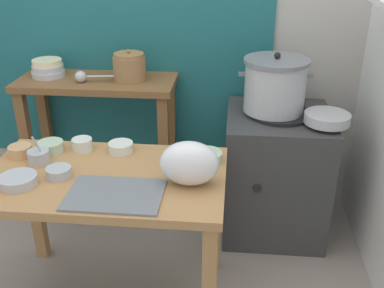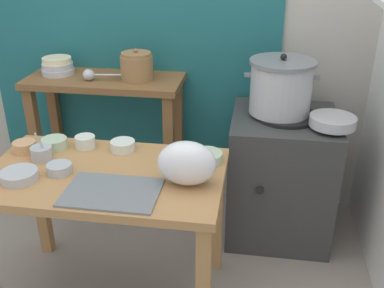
{
  "view_description": "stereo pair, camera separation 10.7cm",
  "coord_description": "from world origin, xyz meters",
  "px_view_note": "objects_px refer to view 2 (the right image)",
  "views": [
    {
      "loc": [
        0.57,
        -1.75,
        1.73
      ],
      "look_at": [
        0.39,
        0.15,
        0.82
      ],
      "focal_mm": 42.39,
      "sensor_mm": 36.0,
      "label": 1
    },
    {
      "loc": [
        0.68,
        -1.74,
        1.73
      ],
      "look_at": [
        0.39,
        0.15,
        0.82
      ],
      "focal_mm": 42.39,
      "sensor_mm": 36.0,
      "label": 2
    }
  ],
  "objects_px": {
    "prep_bowl_7": "(54,143)",
    "serving_tray": "(112,192)",
    "prep_bowl_0": "(85,141)",
    "prep_table": "(106,193)",
    "prep_bowl_2": "(19,175)",
    "steamer_pot": "(281,87)",
    "bowl_stack_enamel": "(58,66)",
    "prep_bowl_3": "(207,156)",
    "wide_pan": "(333,121)",
    "prep_bowl_6": "(24,146)",
    "stove_block": "(280,175)",
    "back_shelf_table": "(107,111)",
    "prep_bowl_5": "(123,145)",
    "plastic_bag": "(187,163)",
    "clay_pot": "(137,66)",
    "prep_bowl_1": "(42,153)",
    "prep_bowl_4": "(59,168)",
    "ladle": "(90,75)"
  },
  "relations": [
    {
      "from": "prep_table",
      "to": "prep_bowl_2",
      "type": "relative_size",
      "value": 6.71
    },
    {
      "from": "serving_tray",
      "to": "wide_pan",
      "type": "bearing_deg",
      "value": 36.84
    },
    {
      "from": "plastic_bag",
      "to": "prep_bowl_7",
      "type": "distance_m",
      "value": 0.77
    },
    {
      "from": "prep_bowl_0",
      "to": "prep_bowl_1",
      "type": "bearing_deg",
      "value": -135.4
    },
    {
      "from": "prep_bowl_0",
      "to": "prep_bowl_5",
      "type": "xyz_separation_m",
      "value": [
        0.2,
        -0.0,
        -0.01
      ]
    },
    {
      "from": "prep_table",
      "to": "prep_bowl_0",
      "type": "bearing_deg",
      "value": 126.8
    },
    {
      "from": "stove_block",
      "to": "wide_pan",
      "type": "relative_size",
      "value": 3.19
    },
    {
      "from": "plastic_bag",
      "to": "stove_block",
      "type": "bearing_deg",
      "value": 59.07
    },
    {
      "from": "prep_bowl_5",
      "to": "prep_bowl_7",
      "type": "xyz_separation_m",
      "value": [
        -0.35,
        -0.03,
        0.0
      ]
    },
    {
      "from": "plastic_bag",
      "to": "prep_bowl_0",
      "type": "xyz_separation_m",
      "value": [
        -0.57,
        0.28,
        -0.07
      ]
    },
    {
      "from": "clay_pot",
      "to": "plastic_bag",
      "type": "relative_size",
      "value": 0.76
    },
    {
      "from": "stove_block",
      "to": "prep_bowl_7",
      "type": "relative_size",
      "value": 6.13
    },
    {
      "from": "stove_block",
      "to": "back_shelf_table",
      "type": "bearing_deg",
      "value": 173.29
    },
    {
      "from": "bowl_stack_enamel",
      "to": "prep_bowl_4",
      "type": "relative_size",
      "value": 1.8
    },
    {
      "from": "back_shelf_table",
      "to": "bowl_stack_enamel",
      "type": "xyz_separation_m",
      "value": [
        -0.31,
        0.04,
        0.27
      ]
    },
    {
      "from": "back_shelf_table",
      "to": "prep_bowl_5",
      "type": "relative_size",
      "value": 7.81
    },
    {
      "from": "prep_bowl_7",
      "to": "prep_bowl_3",
      "type": "bearing_deg",
      "value": -1.95
    },
    {
      "from": "back_shelf_table",
      "to": "bowl_stack_enamel",
      "type": "height_order",
      "value": "bowl_stack_enamel"
    },
    {
      "from": "serving_tray",
      "to": "prep_bowl_6",
      "type": "bearing_deg",
      "value": 150.35
    },
    {
      "from": "steamer_pot",
      "to": "bowl_stack_enamel",
      "type": "relative_size",
      "value": 2.04
    },
    {
      "from": "bowl_stack_enamel",
      "to": "wide_pan",
      "type": "bearing_deg",
      "value": -10.35
    },
    {
      "from": "ladle",
      "to": "prep_bowl_3",
      "type": "bearing_deg",
      "value": -37.16
    },
    {
      "from": "prep_bowl_3",
      "to": "prep_bowl_4",
      "type": "relative_size",
      "value": 1.35
    },
    {
      "from": "prep_table",
      "to": "prep_bowl_1",
      "type": "bearing_deg",
      "value": 166.83
    },
    {
      "from": "prep_bowl_5",
      "to": "prep_bowl_6",
      "type": "bearing_deg",
      "value": -169.32
    },
    {
      "from": "plastic_bag",
      "to": "prep_table",
      "type": "bearing_deg",
      "value": 173.83
    },
    {
      "from": "stove_block",
      "to": "prep_bowl_2",
      "type": "bearing_deg",
      "value": -145.19
    },
    {
      "from": "stove_block",
      "to": "plastic_bag",
      "type": "bearing_deg",
      "value": -120.93
    },
    {
      "from": "prep_bowl_0",
      "to": "prep_bowl_7",
      "type": "relative_size",
      "value": 0.79
    },
    {
      "from": "ladle",
      "to": "prep_bowl_5",
      "type": "bearing_deg",
      "value": -56.92
    },
    {
      "from": "back_shelf_table",
      "to": "prep_bowl_1",
      "type": "distance_m",
      "value": 0.76
    },
    {
      "from": "stove_block",
      "to": "prep_bowl_5",
      "type": "relative_size",
      "value": 6.34
    },
    {
      "from": "stove_block",
      "to": "prep_bowl_4",
      "type": "height_order",
      "value": "stove_block"
    },
    {
      "from": "prep_bowl_2",
      "to": "prep_bowl_7",
      "type": "xyz_separation_m",
      "value": [
        0.02,
        0.33,
        0.01
      ]
    },
    {
      "from": "wide_pan",
      "to": "ladle",
      "type": "bearing_deg",
      "value": 171.79
    },
    {
      "from": "wide_pan",
      "to": "prep_bowl_7",
      "type": "relative_size",
      "value": 1.92
    },
    {
      "from": "prep_bowl_3",
      "to": "plastic_bag",
      "type": "bearing_deg",
      "value": -104.93
    },
    {
      "from": "back_shelf_table",
      "to": "serving_tray",
      "type": "relative_size",
      "value": 2.4
    },
    {
      "from": "prep_bowl_3",
      "to": "prep_bowl_7",
      "type": "distance_m",
      "value": 0.78
    },
    {
      "from": "prep_bowl_6",
      "to": "prep_bowl_7",
      "type": "bearing_deg",
      "value": 25.36
    },
    {
      "from": "prep_table",
      "to": "prep_bowl_3",
      "type": "bearing_deg",
      "value": 21.61
    },
    {
      "from": "prep_bowl_0",
      "to": "prep_bowl_6",
      "type": "height_order",
      "value": "prep_bowl_0"
    },
    {
      "from": "prep_bowl_1",
      "to": "prep_bowl_2",
      "type": "height_order",
      "value": "prep_bowl_1"
    },
    {
      "from": "wide_pan",
      "to": "prep_bowl_7",
      "type": "bearing_deg",
      "value": -165.58
    },
    {
      "from": "back_shelf_table",
      "to": "stove_block",
      "type": "height_order",
      "value": "back_shelf_table"
    },
    {
      "from": "prep_bowl_1",
      "to": "ladle",
      "type": "bearing_deg",
      "value": 89.29
    },
    {
      "from": "prep_table",
      "to": "wide_pan",
      "type": "height_order",
      "value": "wide_pan"
    },
    {
      "from": "prep_table",
      "to": "prep_bowl_1",
      "type": "height_order",
      "value": "prep_bowl_1"
    },
    {
      "from": "prep_bowl_7",
      "to": "serving_tray",
      "type": "bearing_deg",
      "value": -41.72
    },
    {
      "from": "steamer_pot",
      "to": "bowl_stack_enamel",
      "type": "distance_m",
      "value": 1.38
    }
  ]
}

